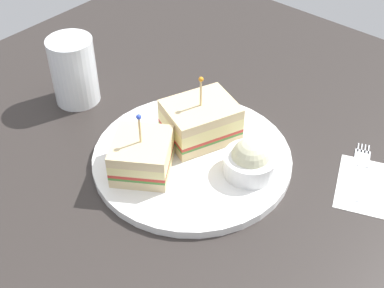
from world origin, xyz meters
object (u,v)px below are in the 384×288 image
(sandwich_half_back, at_px, (142,156))
(drink_glass, at_px, (74,73))
(coleslaw_bowl, at_px, (250,160))
(plate, at_px, (192,158))
(fork, at_px, (361,164))
(napkin, at_px, (374,187))
(sandwich_half_front, at_px, (200,121))

(sandwich_half_back, distance_m, drink_glass, 0.22)
(sandwich_half_back, distance_m, coleslaw_bowl, 0.15)
(coleslaw_bowl, bearing_deg, drink_glass, -83.86)
(plate, height_order, sandwich_half_back, sandwich_half_back)
(fork, bearing_deg, napkin, 48.66)
(drink_glass, bearing_deg, fork, 110.44)
(sandwich_half_front, bearing_deg, coleslaw_bowl, 82.43)
(sandwich_half_back, relative_size, drink_glass, 0.99)
(plate, xyz_separation_m, fork, (-0.15, 0.19, -0.00))
(fork, bearing_deg, plate, -51.24)
(coleslaw_bowl, relative_size, fork, 0.63)
(sandwich_half_front, relative_size, fork, 1.04)
(sandwich_half_front, relative_size, coleslaw_bowl, 1.65)
(plate, relative_size, drink_glass, 2.57)
(coleslaw_bowl, distance_m, napkin, 0.17)
(sandwich_half_front, xyz_separation_m, sandwich_half_back, (0.11, -0.01, -0.00))
(coleslaw_bowl, bearing_deg, sandwich_half_back, -50.52)
(plate, height_order, fork, plate)
(coleslaw_bowl, bearing_deg, napkin, 124.16)
(coleslaw_bowl, height_order, fork, coleslaw_bowl)
(plate, distance_m, fork, 0.24)
(sandwich_half_back, distance_m, fork, 0.31)
(sandwich_half_front, xyz_separation_m, coleslaw_bowl, (0.01, 0.10, -0.01))
(coleslaw_bowl, bearing_deg, sandwich_half_front, -97.57)
(sandwich_half_front, bearing_deg, drink_glass, -77.90)
(drink_glass, relative_size, napkin, 1.02)
(sandwich_half_back, xyz_separation_m, fork, (-0.22, 0.22, -0.04))
(sandwich_half_front, relative_size, napkin, 1.12)
(sandwich_half_front, height_order, drink_glass, sandwich_half_front)
(sandwich_half_back, height_order, fork, sandwich_half_back)
(sandwich_half_back, relative_size, coleslaw_bowl, 1.49)
(sandwich_half_front, xyz_separation_m, fork, (-0.11, 0.21, -0.04))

